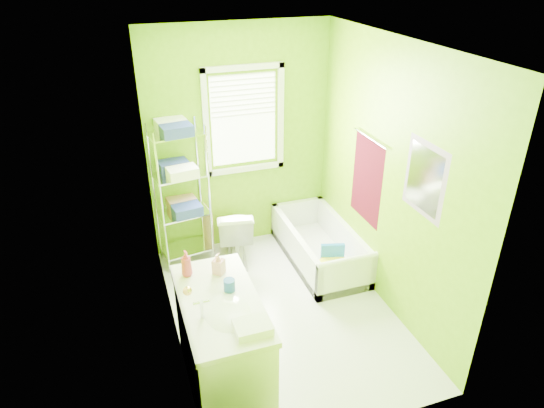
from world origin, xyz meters
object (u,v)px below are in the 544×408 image
object	(u,v)px
vanity	(223,341)
wire_shelf_unit	(181,179)
toilet	(235,233)
bathtub	(320,251)

from	to	relation	value
vanity	wire_shelf_unit	distance (m)	2.02
toilet	vanity	xyz separation A→B (m)	(-0.57, -1.75, 0.11)
wire_shelf_unit	toilet	bearing A→B (deg)	-19.68
toilet	vanity	world-z (taller)	vanity
toilet	vanity	size ratio (longest dim) A/B	0.60
bathtub	toilet	world-z (taller)	toilet
vanity	wire_shelf_unit	xyz separation A→B (m)	(0.04, 1.94, 0.56)
bathtub	wire_shelf_unit	distance (m)	1.77
bathtub	wire_shelf_unit	size ratio (longest dim) A/B	0.86
toilet	wire_shelf_unit	size ratio (longest dim) A/B	0.42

